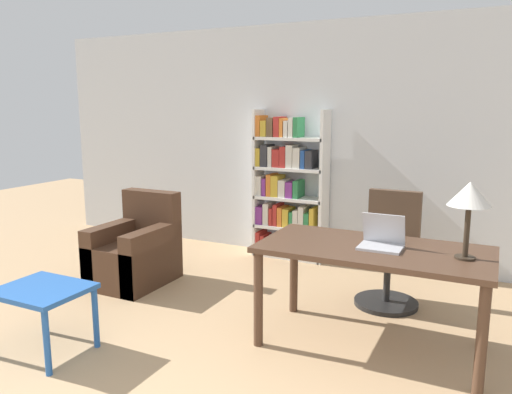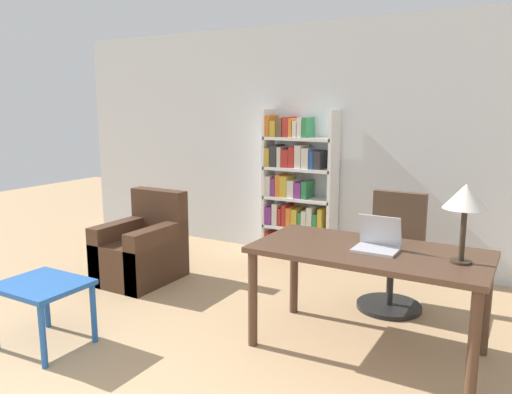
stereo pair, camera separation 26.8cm
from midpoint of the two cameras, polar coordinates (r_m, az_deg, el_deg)
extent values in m
cube|color=silver|center=(5.69, 12.85, 5.88)|extent=(8.00, 0.06, 2.70)
cube|color=#4C3323|center=(3.69, 14.88, -6.09)|extent=(1.63, 0.83, 0.04)
cylinder|color=#4C3323|center=(3.76, 1.72, -11.60)|extent=(0.07, 0.07, 0.73)
cylinder|color=#4C3323|center=(3.38, 25.79, -15.27)|extent=(0.07, 0.07, 0.73)
cylinder|color=#4C3323|center=(4.36, 6.15, -8.53)|extent=(0.07, 0.07, 0.73)
cylinder|color=#4C3323|center=(4.04, 26.59, -11.16)|extent=(0.07, 0.07, 0.73)
cube|color=#B2B2B7|center=(3.65, 15.61, -5.84)|extent=(0.30, 0.24, 0.02)
cube|color=#B2B2B7|center=(3.69, 16.02, -3.71)|extent=(0.30, 0.08, 0.23)
cube|color=navy|center=(3.70, 16.04, -3.66)|extent=(0.27, 0.07, 0.20)
cylinder|color=#2D2319|center=(3.57, 24.39, -6.76)|extent=(0.14, 0.14, 0.01)
cylinder|color=#2D2319|center=(3.53, 24.61, -3.97)|extent=(0.04, 0.04, 0.34)
cone|color=silver|center=(3.48, 24.92, 0.07)|extent=(0.28, 0.28, 0.16)
cylinder|color=black|center=(4.71, 16.56, -11.88)|extent=(0.57, 0.57, 0.04)
cylinder|color=#262626|center=(4.64, 16.69, -9.60)|extent=(0.06, 0.06, 0.36)
cube|color=#4C3828|center=(4.57, 16.84, -6.89)|extent=(0.49, 0.49, 0.10)
cube|color=#4C3828|center=(4.69, 17.61, -2.59)|extent=(0.46, 0.08, 0.52)
cube|color=#2356A3|center=(3.98, -21.47, -9.35)|extent=(0.61, 0.51, 0.04)
cylinder|color=#2356A3|center=(3.74, -21.26, -14.68)|extent=(0.04, 0.04, 0.46)
cylinder|color=#2356A3|center=(4.39, -21.22, -10.91)|extent=(0.04, 0.04, 0.46)
cylinder|color=#2356A3|center=(4.01, -16.22, -12.68)|extent=(0.04, 0.04, 0.46)
cube|color=#472D1E|center=(5.24, -11.67, -7.09)|extent=(0.64, 0.80, 0.43)
cube|color=#472D1E|center=(5.36, -9.59, -1.64)|extent=(0.64, 0.16, 0.47)
cube|color=#472D1E|center=(5.38, -13.64, -5.81)|extent=(0.16, 0.80, 0.60)
cube|color=#472D1E|center=(5.07, -9.65, -6.66)|extent=(0.16, 0.80, 0.60)
cube|color=white|center=(5.96, 2.66, 1.63)|extent=(0.04, 0.28, 1.73)
cube|color=white|center=(5.63, 10.16, 0.97)|extent=(0.04, 0.28, 1.73)
cube|color=white|center=(5.97, 6.14, -6.75)|extent=(0.83, 0.28, 0.04)
cube|color=#B72D28|center=(6.09, 2.97, -5.01)|extent=(0.05, 0.24, 0.24)
cube|color=#B72D28|center=(6.06, 3.46, -5.24)|extent=(0.05, 0.24, 0.21)
cube|color=#B72D28|center=(6.04, 4.01, -5.40)|extent=(0.06, 0.24, 0.19)
cube|color=silver|center=(6.01, 4.57, -5.25)|extent=(0.05, 0.24, 0.24)
cube|color=orange|center=(5.98, 5.02, -5.29)|extent=(0.04, 0.24, 0.25)
cube|color=brown|center=(5.97, 5.49, -5.50)|extent=(0.06, 0.24, 0.21)
cube|color=#234C99|center=(5.94, 6.18, -5.53)|extent=(0.09, 0.24, 0.23)
cube|color=#234C99|center=(5.90, 6.97, -5.71)|extent=(0.08, 0.24, 0.21)
cube|color=brown|center=(5.88, 7.54, -5.69)|extent=(0.04, 0.24, 0.23)
cube|color=white|center=(5.88, 6.21, -3.52)|extent=(0.83, 0.28, 0.04)
cube|color=#7F338C|center=(6.00, 3.15, -2.00)|extent=(0.09, 0.24, 0.21)
cube|color=silver|center=(5.96, 3.90, -1.88)|extent=(0.07, 0.24, 0.25)
cube|color=#B72D28|center=(5.93, 4.45, -2.17)|extent=(0.04, 0.24, 0.21)
cube|color=#B72D28|center=(5.91, 4.93, -2.01)|extent=(0.05, 0.24, 0.25)
cube|color=orange|center=(5.89, 5.45, -2.20)|extent=(0.06, 0.24, 0.22)
cube|color=gold|center=(5.86, 6.11, -2.32)|extent=(0.08, 0.24, 0.21)
cube|color=#2D7F47|center=(5.83, 6.71, -2.53)|extent=(0.04, 0.24, 0.18)
cube|color=silver|center=(5.81, 7.21, -2.47)|extent=(0.06, 0.24, 0.21)
cube|color=silver|center=(5.78, 7.84, -2.33)|extent=(0.06, 0.24, 0.25)
cube|color=#2D7F47|center=(5.77, 8.44, -2.72)|extent=(0.06, 0.24, 0.19)
cube|color=gold|center=(5.74, 9.03, -2.49)|extent=(0.05, 0.24, 0.25)
cube|color=white|center=(5.81, 6.27, -0.20)|extent=(0.83, 0.28, 0.04)
cube|color=silver|center=(5.94, 3.12, 1.37)|extent=(0.07, 0.24, 0.23)
cube|color=#7F338C|center=(5.91, 3.71, 1.20)|extent=(0.05, 0.24, 0.20)
cube|color=orange|center=(5.88, 4.24, 1.40)|extent=(0.06, 0.24, 0.26)
cube|color=gold|center=(5.85, 4.91, 1.28)|extent=(0.09, 0.24, 0.24)
cube|color=silver|center=(5.81, 5.71, 0.99)|extent=(0.08, 0.24, 0.20)
cube|color=#7F338C|center=(5.78, 6.53, 0.84)|extent=(0.08, 0.24, 0.18)
cube|color=#2D7F47|center=(5.75, 7.26, 0.87)|extent=(0.06, 0.24, 0.20)
cube|color=white|center=(5.75, 6.34, 3.19)|extent=(0.83, 0.28, 0.04)
cube|color=gold|center=(5.90, 3.08, 4.62)|extent=(0.05, 0.24, 0.21)
cube|color=#333338|center=(5.86, 3.74, 4.76)|extent=(0.09, 0.24, 0.25)
cube|color=silver|center=(5.83, 4.43, 4.63)|extent=(0.05, 0.24, 0.23)
cube|color=#B72D28|center=(5.80, 5.09, 4.46)|extent=(0.09, 0.24, 0.20)
cube|color=#B72D28|center=(5.76, 5.85, 4.57)|extent=(0.07, 0.24, 0.24)
cube|color=silver|center=(5.73, 6.59, 4.64)|extent=(0.08, 0.24, 0.26)
cube|color=silver|center=(5.70, 7.39, 4.45)|extent=(0.08, 0.24, 0.23)
cube|color=#234C99|center=(5.67, 8.10, 4.27)|extent=(0.05, 0.24, 0.21)
cube|color=#333338|center=(5.65, 8.74, 4.21)|extent=(0.08, 0.24, 0.20)
cube|color=white|center=(5.72, 6.41, 6.63)|extent=(0.83, 0.28, 0.04)
cube|color=orange|center=(5.87, 3.11, 8.13)|extent=(0.05, 0.24, 0.24)
cube|color=gold|center=(5.84, 3.72, 7.82)|extent=(0.07, 0.24, 0.18)
cube|color=brown|center=(5.81, 4.44, 7.96)|extent=(0.08, 0.24, 0.22)
cube|color=#B72D28|center=(5.77, 5.19, 7.99)|extent=(0.07, 0.24, 0.23)
cube|color=orange|center=(5.75, 5.73, 7.90)|extent=(0.04, 0.24, 0.21)
cube|color=silver|center=(5.73, 6.23, 7.74)|extent=(0.05, 0.24, 0.18)
cube|color=silver|center=(5.70, 6.79, 7.88)|extent=(0.05, 0.24, 0.22)
cube|color=#2D7F47|center=(5.68, 7.34, 7.90)|extent=(0.05, 0.24, 0.22)
camera|label=1|loc=(0.13, -88.16, 0.34)|focal=35.00mm
camera|label=2|loc=(0.13, 91.84, -0.34)|focal=35.00mm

